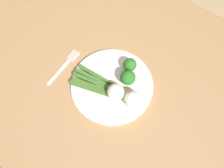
% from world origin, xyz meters
% --- Properties ---
extents(ground_plane, '(6.00, 6.00, 0.02)m').
position_xyz_m(ground_plane, '(0.00, 0.00, -0.01)').
color(ground_plane, tan).
extents(dining_table, '(1.18, 0.93, 0.76)m').
position_xyz_m(dining_table, '(0.00, 0.00, 0.65)').
color(dining_table, '#9E754C').
rests_on(dining_table, ground_plane).
extents(plate, '(0.28, 0.28, 0.01)m').
position_xyz_m(plate, '(0.04, -0.04, 0.77)').
color(plate, silver).
rests_on(plate, dining_table).
extents(asparagus_bundle, '(0.17, 0.09, 0.01)m').
position_xyz_m(asparagus_bundle, '(-0.01, -0.07, 0.78)').
color(asparagus_bundle, '#3D6626').
rests_on(asparagus_bundle, plate).
extents(broccoli_near_center, '(0.05, 0.05, 0.06)m').
position_xyz_m(broccoli_near_center, '(0.06, 0.05, 0.81)').
color(broccoli_near_center, '#568E33').
rests_on(broccoli_near_center, plate).
extents(broccoli_outer_edge, '(0.05, 0.05, 0.06)m').
position_xyz_m(broccoli_outer_edge, '(0.08, -0.00, 0.81)').
color(broccoli_outer_edge, '#568E33').
rests_on(broccoli_outer_edge, plate).
extents(cauliflower_left, '(0.06, 0.06, 0.06)m').
position_xyz_m(cauliflower_left, '(0.08, -0.06, 0.80)').
color(cauliflower_left, white).
rests_on(cauliflower_left, plate).
extents(cauliflower_back, '(0.06, 0.06, 0.06)m').
position_xyz_m(cauliflower_back, '(0.13, -0.05, 0.80)').
color(cauliflower_back, white).
rests_on(cauliflower_back, plate).
extents(fork, '(0.03, 0.17, 0.00)m').
position_xyz_m(fork, '(-0.14, -0.08, 0.76)').
color(fork, silver).
rests_on(fork, dining_table).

